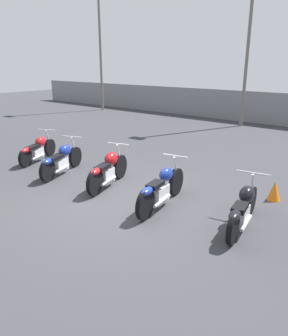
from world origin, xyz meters
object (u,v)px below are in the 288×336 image
object	(u,v)px
light_pole_right	(250,22)
motorcycle_slot_1	(61,160)
motorcycle_slot_3	(161,189)
motorcycle_slot_0	(37,149)
motorcycle_slot_4	(243,208)
light_pole_left	(100,32)
motorcycle_slot_2	(108,170)
traffic_cone_far	(274,191)

from	to	relation	value
light_pole_right	motorcycle_slot_1	xyz separation A→B (m)	(-0.82, -10.74, -4.55)
motorcycle_slot_1	motorcycle_slot_3	distance (m)	3.64
motorcycle_slot_0	motorcycle_slot_4	size ratio (longest dim) A/B	0.91
light_pole_left	motorcycle_slot_3	size ratio (longest dim) A/B	3.90
motorcycle_slot_3	light_pole_left	bearing A→B (deg)	130.95
light_pole_left	motorcycle_slot_0	world-z (taller)	light_pole_left
light_pole_right	motorcycle_slot_3	distance (m)	11.98
motorcycle_slot_2	motorcycle_slot_4	size ratio (longest dim) A/B	0.97
light_pole_left	motorcycle_slot_4	size ratio (longest dim) A/B	4.19
light_pole_left	motorcycle_slot_4	xyz separation A→B (m)	(14.62, -10.09, -4.59)
motorcycle_slot_2	traffic_cone_far	distance (m)	4.16
light_pole_right	motorcycle_slot_3	world-z (taller)	light_pole_right
light_pole_left	motorcycle_slot_4	world-z (taller)	light_pole_left
motorcycle_slot_2	motorcycle_slot_3	size ratio (longest dim) A/B	0.90
motorcycle_slot_0	motorcycle_slot_2	bearing A→B (deg)	-25.62
traffic_cone_far	motorcycle_slot_3	bearing A→B (deg)	-132.61
motorcycle_slot_1	motorcycle_slot_4	world-z (taller)	motorcycle_slot_1
motorcycle_slot_2	motorcycle_slot_3	distance (m)	1.85
motorcycle_slot_1	motorcycle_slot_2	world-z (taller)	motorcycle_slot_2
motorcycle_slot_2	motorcycle_slot_1	bearing A→B (deg)	167.62
motorcycle_slot_2	motorcycle_slot_0	bearing A→B (deg)	160.38
motorcycle_slot_1	motorcycle_slot_3	size ratio (longest dim) A/B	0.91
light_pole_right	motorcycle_slot_2	distance (m)	11.56
motorcycle_slot_4	light_pole_left	bearing A→B (deg)	135.52
light_pole_left	motorcycle_slot_3	world-z (taller)	light_pole_left
motorcycle_slot_1	motorcycle_slot_2	bearing A→B (deg)	-15.61
motorcycle_slot_0	motorcycle_slot_3	bearing A→B (deg)	-26.18
motorcycle_slot_2	motorcycle_slot_4	distance (m)	3.69
light_pole_right	motorcycle_slot_1	bearing A→B (deg)	-94.37
light_pole_left	motorcycle_slot_4	bearing A→B (deg)	-34.61
motorcycle_slot_0	motorcycle_slot_4	xyz separation A→B (m)	(7.17, -0.06, 0.01)
light_pole_left	light_pole_right	bearing A→B (deg)	2.37
motorcycle_slot_0	motorcycle_slot_1	xyz separation A→B (m)	(1.70, -0.30, 0.03)
motorcycle_slot_0	motorcycle_slot_1	world-z (taller)	motorcycle_slot_1
light_pole_left	motorcycle_slot_2	xyz separation A→B (m)	(10.93, -10.18, -4.55)
motorcycle_slot_2	motorcycle_slot_3	world-z (taller)	motorcycle_slot_3
light_pole_right	motorcycle_slot_2	size ratio (longest dim) A/B	4.28
light_pole_left	motorcycle_slot_1	size ratio (longest dim) A/B	4.29
traffic_cone_far	motorcycle_slot_2	bearing A→B (deg)	-153.06
motorcycle_slot_1	motorcycle_slot_3	world-z (taller)	motorcycle_slot_3
light_pole_left	motorcycle_slot_0	xyz separation A→B (m)	(7.44, -10.03, -4.60)
motorcycle_slot_2	traffic_cone_far	size ratio (longest dim) A/B	4.17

